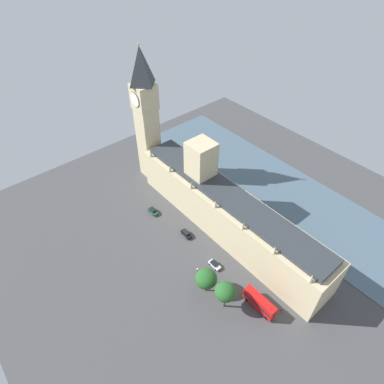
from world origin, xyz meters
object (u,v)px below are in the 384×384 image
at_px(car_black_trailing, 186,234).
at_px(street_lamp_far_end, 198,273).
at_px(double_decker_bus_corner, 260,302).
at_px(plane_tree_kerbside, 226,292).
at_px(parliament_building, 225,210).
at_px(car_dark_green_by_river_gate, 153,211).
at_px(car_white_leading, 214,265).
at_px(pedestrian_under_trees, 282,310).
at_px(plane_tree_near_tower, 206,279).
at_px(clock_tower, 146,115).

height_order(car_black_trailing, street_lamp_far_end, street_lamp_far_end).
relative_size(car_black_trailing, double_decker_bus_corner, 0.45).
xyz_separation_m(car_black_trailing, double_decker_bus_corner, (1.30, 34.76, 1.74)).
bearing_deg(street_lamp_far_end, plane_tree_kerbside, 92.57).
bearing_deg(parliament_building, plane_tree_kerbside, 46.04).
bearing_deg(car_dark_green_by_river_gate, double_decker_bus_corner, 92.70).
distance_m(car_black_trailing, car_white_leading, 16.03).
distance_m(parliament_building, car_white_leading, 19.13).
relative_size(pedestrian_under_trees, plane_tree_near_tower, 0.18).
relative_size(plane_tree_near_tower, street_lamp_far_end, 1.32).
bearing_deg(plane_tree_near_tower, double_decker_bus_corner, 119.72).
height_order(parliament_building, pedestrian_under_trees, parliament_building).
distance_m(car_dark_green_by_river_gate, car_white_leading, 32.77).
relative_size(plane_tree_kerbside, plane_tree_near_tower, 1.15).
height_order(pedestrian_under_trees, plane_tree_kerbside, plane_tree_kerbside).
height_order(double_decker_bus_corner, pedestrian_under_trees, double_decker_bus_corner).
bearing_deg(parliament_building, pedestrian_under_trees, 74.07).
xyz_separation_m(parliament_building, plane_tree_kerbside, (21.36, 22.15, -1.39)).
distance_m(parliament_building, street_lamp_far_end, 24.81).
distance_m(car_black_trailing, plane_tree_near_tower, 23.26).
bearing_deg(clock_tower, pedestrian_under_trees, 83.82).
height_order(car_dark_green_by_river_gate, pedestrian_under_trees, car_dark_green_by_river_gate).
relative_size(car_black_trailing, street_lamp_far_end, 0.70).
distance_m(clock_tower, plane_tree_kerbside, 70.80).
height_order(car_dark_green_by_river_gate, street_lamp_far_end, street_lamp_far_end).
relative_size(car_dark_green_by_river_gate, plane_tree_near_tower, 0.53).
xyz_separation_m(double_decker_bus_corner, pedestrian_under_trees, (-4.10, 5.25, -1.89)).
bearing_deg(parliament_building, street_lamp_far_end, 26.44).
bearing_deg(pedestrian_under_trees, clock_tower, -58.97).
distance_m(parliament_building, car_dark_green_by_river_gate, 28.34).
distance_m(clock_tower, street_lamp_far_end, 61.87).
bearing_deg(pedestrian_under_trees, street_lamp_far_end, -25.43).
distance_m(pedestrian_under_trees, plane_tree_kerbside, 18.15).
xyz_separation_m(parliament_building, street_lamp_far_end, (21.86, 10.88, -4.40)).
xyz_separation_m(parliament_building, car_dark_green_by_river_gate, (15.08, -22.54, -8.23)).
bearing_deg(clock_tower, car_dark_green_by_river_gate, 55.95).
height_order(car_white_leading, plane_tree_kerbside, plane_tree_kerbside).
bearing_deg(car_white_leading, pedestrian_under_trees, 99.54).
bearing_deg(car_white_leading, plane_tree_kerbside, 57.85).
bearing_deg(plane_tree_near_tower, street_lamp_far_end, -91.39).
distance_m(clock_tower, car_dark_green_by_river_gate, 36.40).
bearing_deg(parliament_building, car_black_trailing, -24.63).
bearing_deg(clock_tower, parliament_building, 91.93).
xyz_separation_m(clock_tower, car_white_leading, (12.49, 52.92, -27.06)).
height_order(car_dark_green_by_river_gate, double_decker_bus_corner, double_decker_bus_corner).
xyz_separation_m(plane_tree_kerbside, street_lamp_far_end, (0.51, -11.27, -3.01)).
bearing_deg(pedestrian_under_trees, double_decker_bus_corner, -14.79).
relative_size(pedestrian_under_trees, street_lamp_far_end, 0.24).
xyz_separation_m(car_black_trailing, plane_tree_near_tower, (9.38, 20.60, 5.36)).
bearing_deg(double_decker_bus_corner, parliament_building, 64.08).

